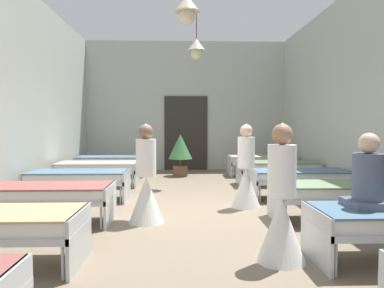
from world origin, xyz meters
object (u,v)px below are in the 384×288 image
at_px(bed_right_row_5, 262,161).
at_px(nurse_mid_aisle, 281,213).
at_px(bed_left_row_4, 98,168).
at_px(nurse_far_aisle, 246,178).
at_px(bed_left_row_2, 47,194).
at_px(bed_right_row_3, 300,177).
at_px(bed_right_row_2, 336,192).
at_px(bed_left_row_5, 111,161).
at_px(nurse_near_aisle, 146,187).
at_px(bed_left_row_3, 78,178).
at_px(patient_seated_secondary, 368,180).
at_px(bed_right_row_4, 277,167).
at_px(potted_plant, 180,150).

distance_m(bed_right_row_5, nurse_mid_aisle, 6.69).
bearing_deg(bed_left_row_4, bed_right_row_5, 20.88).
bearing_deg(nurse_far_aisle, bed_left_row_2, 168.39).
bearing_deg(bed_right_row_3, nurse_mid_aisle, -111.57).
height_order(bed_right_row_2, bed_left_row_5, same).
xyz_separation_m(bed_right_row_2, nurse_mid_aisle, (-1.29, -1.61, 0.09)).
distance_m(bed_left_row_4, nurse_mid_aisle, 5.78).
relative_size(bed_left_row_4, nurse_near_aisle, 1.28).
distance_m(bed_left_row_4, nurse_far_aisle, 3.91).
height_order(bed_left_row_2, nurse_mid_aisle, nurse_mid_aisle).
xyz_separation_m(bed_right_row_3, bed_left_row_4, (-4.33, 1.65, 0.00)).
xyz_separation_m(nurse_near_aisle, nurse_far_aisle, (1.67, 0.96, 0.00)).
distance_m(bed_right_row_2, nurse_far_aisle, 1.54).
distance_m(bed_left_row_3, bed_left_row_5, 3.30).
height_order(nurse_near_aisle, nurse_far_aisle, same).
bearing_deg(bed_right_row_3, bed_right_row_2, -90.00).
xyz_separation_m(nurse_mid_aisle, patient_seated_secondary, (0.94, 0.02, 0.34)).
bearing_deg(nurse_near_aisle, bed_left_row_5, 155.81).
distance_m(bed_right_row_4, nurse_mid_aisle, 5.08).
height_order(nurse_near_aisle, patient_seated_secondary, nurse_near_aisle).
relative_size(nurse_far_aisle, patient_seated_secondary, 1.86).
bearing_deg(nurse_near_aisle, bed_right_row_4, 98.27).
bearing_deg(potted_plant, bed_left_row_4, -139.42).
height_order(bed_left_row_2, bed_left_row_5, same).
distance_m(bed_left_row_2, potted_plant, 5.38).
bearing_deg(nurse_far_aisle, nurse_near_aisle, -178.93).
height_order(bed_right_row_2, bed_right_row_4, same).
distance_m(bed_left_row_2, bed_left_row_3, 1.65).
xyz_separation_m(bed_right_row_2, bed_left_row_3, (-4.33, 1.65, 0.00)).
height_order(bed_left_row_2, potted_plant, potted_plant).
xyz_separation_m(bed_right_row_5, patient_seated_secondary, (-0.35, -6.54, 0.43)).
bearing_deg(nurse_near_aisle, bed_left_row_2, -130.27).
relative_size(bed_right_row_2, bed_right_row_3, 1.00).
height_order(bed_left_row_2, bed_right_row_5, same).
bearing_deg(bed_left_row_4, potted_plant, 40.58).
relative_size(bed_right_row_3, nurse_far_aisle, 1.28).
bearing_deg(bed_right_row_5, nurse_far_aisle, -106.69).
bearing_deg(bed_right_row_4, bed_left_row_5, 159.12).
bearing_deg(bed_right_row_2, bed_right_row_3, 90.00).
bearing_deg(bed_right_row_4, bed_right_row_5, 90.00).
relative_size(bed_left_row_2, nurse_far_aisle, 1.28).
xyz_separation_m(bed_right_row_3, potted_plant, (-2.35, 3.35, 0.31)).
bearing_deg(bed_left_row_5, nurse_mid_aisle, -65.12).
xyz_separation_m(bed_left_row_4, potted_plant, (1.98, 1.69, 0.31)).
bearing_deg(bed_right_row_3, bed_left_row_5, 142.67).
relative_size(nurse_mid_aisle, nurse_far_aisle, 1.00).
xyz_separation_m(bed_right_row_3, bed_left_row_5, (-4.33, 3.30, 0.00)).
xyz_separation_m(bed_right_row_2, bed_left_row_5, (-4.33, 4.96, 0.00)).
xyz_separation_m(bed_left_row_4, nurse_near_aisle, (1.46, -3.29, 0.09)).
height_order(bed_right_row_4, nurse_near_aisle, nurse_near_aisle).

